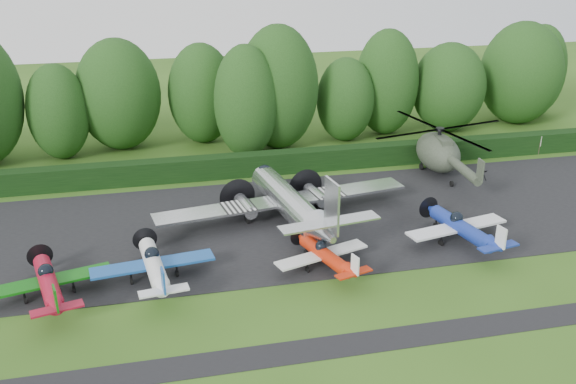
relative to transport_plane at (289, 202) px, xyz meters
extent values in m
plane|color=#294D15|center=(-1.78, -9.79, -1.82)|extent=(160.00, 160.00, 0.00)
cube|color=black|center=(-1.78, 0.21, -1.82)|extent=(70.00, 18.00, 0.01)
cube|color=black|center=(-1.78, -15.79, -1.82)|extent=(70.00, 2.00, 0.00)
cube|color=black|center=(-1.78, 11.21, -1.82)|extent=(90.00, 1.60, 2.00)
cylinder|color=silver|center=(0.00, 0.31, -0.06)|extent=(2.13, 11.11, 2.13)
cone|color=silver|center=(0.00, 6.53, -0.06)|extent=(2.13, 1.39, 2.13)
cone|color=silver|center=(0.00, -6.36, 0.40)|extent=(2.13, 2.78, 2.13)
sphere|color=black|center=(0.00, 5.65, 0.40)|extent=(1.39, 1.39, 1.39)
cube|color=silver|center=(0.00, 1.24, -0.34)|extent=(20.37, 2.22, 0.20)
cube|color=white|center=(-3.70, 1.24, -0.23)|extent=(2.41, 2.32, 0.05)
cube|color=white|center=(3.70, 1.24, -0.23)|extent=(2.41, 2.32, 0.05)
cylinder|color=silver|center=(-2.96, 1.79, -0.57)|extent=(1.02, 2.96, 1.02)
cylinder|color=silver|center=(2.96, 1.79, -0.57)|extent=(1.02, 2.96, 1.02)
cylinder|color=black|center=(-2.96, 3.88, -0.57)|extent=(2.96, 0.03, 2.96)
cylinder|color=black|center=(2.96, 3.88, -0.57)|extent=(2.96, 0.03, 2.96)
cube|color=silver|center=(0.00, -7.10, 1.42)|extent=(6.95, 1.30, 0.13)
cube|color=silver|center=(0.00, -7.38, 2.72)|extent=(0.17, 2.04, 3.52)
cylinder|color=black|center=(-2.96, 1.42, -1.59)|extent=(0.23, 0.83, 0.83)
cylinder|color=black|center=(2.96, 1.42, -1.59)|extent=(0.23, 0.83, 0.83)
cylinder|color=black|center=(0.00, -7.47, -1.65)|extent=(0.17, 0.41, 0.41)
cylinder|color=maroon|center=(-16.67, -7.43, -0.61)|extent=(1.06, 6.07, 1.06)
sphere|color=black|center=(-16.67, -6.77, -0.11)|extent=(0.93, 0.93, 0.93)
cube|color=#0E5E0E|center=(-16.67, -6.88, -0.77)|extent=(7.73, 1.44, 0.15)
cube|color=maroon|center=(-16.67, -11.07, -0.33)|extent=(2.87, 0.77, 0.11)
cube|color=#0E5E0E|center=(-16.67, -11.18, 0.39)|extent=(0.11, 0.88, 1.44)
cylinder|color=black|center=(-16.67, -3.51, -0.61)|extent=(1.66, 0.02, 1.66)
cylinder|color=black|center=(-18.11, -7.10, -1.62)|extent=(0.15, 0.49, 0.49)
cylinder|color=black|center=(-15.24, -7.10, -1.62)|extent=(0.15, 0.49, 0.49)
cylinder|color=black|center=(-16.67, -4.56, -1.64)|extent=(0.13, 0.44, 0.44)
cylinder|color=white|center=(-10.34, -6.69, -0.58)|extent=(1.08, 6.21, 1.08)
sphere|color=black|center=(-10.34, -6.01, -0.07)|extent=(0.95, 0.95, 0.95)
cube|color=#1A4E9D|center=(-10.34, -6.13, -0.75)|extent=(7.90, 1.47, 0.16)
cube|color=white|center=(-10.34, -10.42, -0.30)|extent=(2.93, 0.79, 0.11)
cube|color=#1A4E9D|center=(-10.34, -10.53, 0.44)|extent=(0.11, 0.90, 1.47)
cylinder|color=black|center=(-10.34, -2.68, -0.58)|extent=(1.69, 0.02, 1.69)
cylinder|color=black|center=(-11.81, -6.35, -1.62)|extent=(0.16, 0.50, 0.50)
cylinder|color=black|center=(-8.87, -6.35, -1.62)|extent=(0.16, 0.50, 0.50)
cylinder|color=black|center=(-10.34, -3.76, -1.64)|extent=(0.14, 0.45, 0.45)
cylinder|color=red|center=(0.82, -7.43, -0.77)|extent=(0.92, 5.26, 0.92)
sphere|color=black|center=(0.82, -6.85, -0.34)|extent=(0.80, 0.80, 0.80)
cube|color=white|center=(0.82, -6.95, -0.91)|extent=(6.70, 1.24, 0.13)
cube|color=red|center=(0.82, -10.59, -0.53)|extent=(2.49, 0.67, 0.10)
cube|color=white|center=(0.82, -10.68, 0.09)|extent=(0.10, 0.77, 1.24)
cylinder|color=black|center=(0.82, -4.03, -0.77)|extent=(1.44, 0.02, 1.44)
cylinder|color=black|center=(-0.42, -7.14, -1.65)|extent=(0.13, 0.42, 0.42)
cylinder|color=black|center=(2.07, -7.14, -1.65)|extent=(0.13, 0.42, 0.42)
cylinder|color=black|center=(0.82, -4.94, -1.67)|extent=(0.11, 0.38, 0.38)
cylinder|color=navy|center=(11.38, -5.93, -0.57)|extent=(1.09, 6.24, 1.09)
sphere|color=black|center=(11.38, -5.24, -0.06)|extent=(0.95, 0.95, 0.95)
cube|color=white|center=(11.38, -5.36, -0.74)|extent=(7.95, 1.48, 0.16)
cube|color=navy|center=(11.38, -9.67, -0.29)|extent=(2.95, 0.79, 0.11)
cube|color=white|center=(11.38, -9.78, 0.45)|extent=(0.11, 0.91, 1.48)
cylinder|color=black|center=(11.38, -1.90, -0.57)|extent=(1.70, 0.02, 1.70)
cylinder|color=black|center=(9.90, -5.58, -1.62)|extent=(0.16, 0.50, 0.50)
cylinder|color=black|center=(12.85, -5.58, -1.62)|extent=(0.16, 0.50, 0.50)
cylinder|color=black|center=(11.38, -2.97, -1.64)|extent=(0.14, 0.45, 0.45)
ellipsoid|color=#343B2E|center=(15.84, 7.91, 0.20)|extent=(3.50, 6.43, 3.36)
cylinder|color=#343B2E|center=(15.84, 2.85, 0.54)|extent=(0.79, 6.74, 0.79)
cube|color=#343B2E|center=(15.84, -0.63, 1.55)|extent=(0.13, 1.01, 1.80)
cylinder|color=black|center=(15.84, 7.91, 1.89)|extent=(0.34, 0.34, 0.90)
cylinder|color=black|center=(15.84, 7.91, 2.39)|extent=(0.79, 0.79, 0.28)
cylinder|color=black|center=(15.84, 7.91, 2.39)|extent=(13.48, 13.48, 0.07)
cube|color=#343B2E|center=(15.84, 7.01, 1.49)|extent=(1.01, 2.25, 0.79)
ellipsoid|color=black|center=(15.84, 9.71, 0.31)|extent=(2.13, 2.13, 1.92)
cylinder|color=black|center=(14.72, 8.81, -1.48)|extent=(0.20, 0.63, 0.63)
cylinder|color=black|center=(16.97, 8.81, -1.48)|extent=(0.20, 0.63, 0.63)
cylinder|color=black|center=(15.84, 4.32, -1.54)|extent=(0.18, 0.54, 0.54)
cylinder|color=#3F3326|center=(24.93, 10.71, -1.18)|extent=(0.13, 0.13, 1.28)
cylinder|color=#3F3326|center=(28.12, 10.71, -1.18)|extent=(0.13, 0.13, 1.28)
cube|color=white|center=(26.53, 10.71, -0.44)|extent=(3.40, 0.09, 1.06)
cylinder|color=black|center=(31.83, 21.25, 0.08)|extent=(0.70, 0.70, 3.81)
ellipsoid|color=#1B3E13|center=(31.83, 21.25, 4.00)|extent=(9.15, 9.15, 11.63)
cylinder|color=black|center=(-12.67, 21.72, 0.02)|extent=(0.70, 0.70, 3.69)
ellipsoid|color=#1B3E13|center=(-12.67, 21.72, 3.81)|extent=(8.42, 8.42, 11.27)
cylinder|color=black|center=(-4.33, 21.94, -0.11)|extent=(0.70, 0.70, 3.42)
ellipsoid|color=#1B3E13|center=(-4.33, 21.94, 3.41)|extent=(6.92, 6.92, 10.46)
cylinder|color=black|center=(3.03, 18.44, 0.24)|extent=(0.70, 0.70, 4.12)
ellipsoid|color=#1B3E13|center=(3.03, 18.44, 4.47)|extent=(8.11, 8.11, 12.58)
cylinder|color=black|center=(35.82, 23.89, -0.05)|extent=(0.70, 0.70, 3.54)
ellipsoid|color=#1B3E13|center=(35.82, 23.89, 3.59)|extent=(6.28, 6.28, 10.83)
cylinder|color=black|center=(10.41, 19.26, -0.37)|extent=(0.70, 0.70, 2.90)
ellipsoid|color=#1B3E13|center=(10.41, 19.26, 2.62)|extent=(6.06, 6.06, 8.87)
cylinder|color=black|center=(15.45, 20.66, 0.05)|extent=(0.70, 0.70, 3.74)
ellipsoid|color=#1B3E13|center=(15.45, 20.66, 3.89)|extent=(6.85, 6.85, 11.42)
cylinder|color=black|center=(-18.38, 19.80, -0.28)|extent=(0.70, 0.70, 3.08)
ellipsoid|color=#1B3E13|center=(-18.38, 19.80, 2.88)|extent=(5.88, 5.88, 9.40)
cylinder|color=black|center=(22.56, 20.25, -0.22)|extent=(0.70, 0.70, 3.20)
ellipsoid|color=#1B3E13|center=(22.56, 20.25, 3.07)|extent=(8.00, 8.00, 9.79)
cylinder|color=black|center=(-0.61, 16.23, 0.00)|extent=(0.70, 0.70, 3.65)
ellipsoid|color=#1B3E13|center=(-0.61, 16.23, 3.76)|extent=(6.21, 6.21, 11.15)
camera|label=1|loc=(-9.86, -43.60, 19.43)|focal=40.00mm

